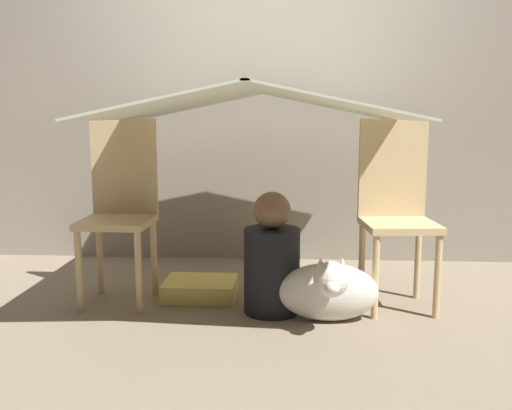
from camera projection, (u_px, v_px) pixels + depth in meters
The scene contains 8 objects.
ground_plane at pixel (253, 320), 2.94m from camera, with size 8.80×8.80×0.00m, color gray.
wall_back at pixel (265, 85), 4.01m from camera, with size 7.00×0.05×2.50m.
chair_left at pixel (120, 203), 3.21m from camera, with size 0.39×0.39×1.03m.
chair_right at pixel (396, 206), 3.12m from camera, with size 0.41×0.41×1.03m.
sheet_canopy at pixel (256, 103), 3.00m from camera, with size 1.55×1.51×0.17m.
person_front at pixel (272, 261), 3.02m from camera, with size 0.30×0.30×0.65m.
dog at pixel (328, 290), 2.88m from camera, with size 0.51×0.42×0.38m.
floor_cushion at pixel (200, 288), 3.31m from camera, with size 0.41×0.33×0.10m.
Camera 1 is at (0.18, -2.81, 1.05)m, focal length 40.00 mm.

